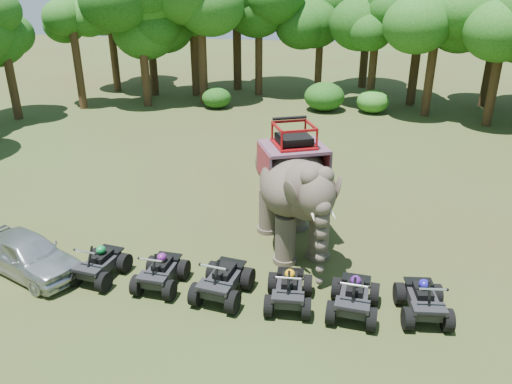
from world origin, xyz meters
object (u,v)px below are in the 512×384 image
atv_1 (160,268)px  atv_4 (354,292)px  elephant (293,186)px  parked_car (27,254)px  atv_2 (223,276)px  atv_5 (424,296)px  atv_3 (289,285)px  atv_0 (99,260)px

atv_1 → atv_4: 5.35m
elephant → atv_4: elephant is taller
parked_car → atv_2: atv_2 is taller
atv_1 → atv_5: atv_5 is taller
atv_3 → atv_1: bearing=173.5°
atv_4 → atv_0: bearing=-177.7°
atv_4 → atv_5: size_ratio=1.04×
elephant → atv_0: 6.20m
atv_1 → atv_3: (3.66, -0.15, 0.01)m
parked_car → atv_2: size_ratio=2.07×
atv_0 → atv_3: bearing=5.4°
elephant → atv_4: size_ratio=2.86×
atv_2 → elephant: bearing=73.7°
atv_4 → atv_5: bearing=11.6°
elephant → atv_1: size_ratio=3.01×
atv_0 → atv_1: (1.88, -0.04, 0.00)m
atv_0 → atv_3: size_ratio=0.98×
atv_2 → atv_5: 5.26m
atv_4 → atv_5: 1.76m
atv_0 → atv_1: same height
atv_1 → atv_2: size_ratio=0.91×
atv_0 → atv_4: 7.23m
atv_3 → atv_5: atv_5 is taller
atv_5 → atv_2: bearing=174.3°
atv_1 → atv_3: size_ratio=0.99×
atv_2 → atv_3: (1.82, -0.02, -0.05)m
atv_5 → atv_3: bearing=175.6°
elephant → atv_4: bearing=-83.0°
atv_4 → elephant: bearing=125.8°
atv_3 → atv_4: bearing=-5.2°
parked_car → atv_3: 7.74m
parked_car → atv_3: size_ratio=2.23×
atv_0 → atv_1: bearing=6.1°
atv_0 → atv_1: size_ratio=1.00×
atv_0 → atv_2: bearing=4.7°
parked_car → atv_4: bearing=-68.8°
elephant → parked_car: (-7.37, -3.24, -1.42)m
atv_0 → atv_4: size_ratio=0.95×
atv_3 → atv_2: bearing=175.2°
atv_0 → atv_4: bearing=5.7°
atv_1 → atv_4: bearing=0.5°
atv_0 → parked_car: bearing=-168.8°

